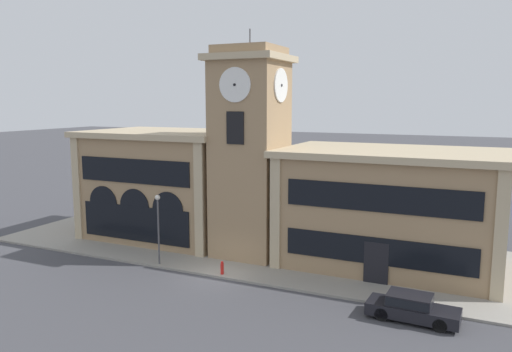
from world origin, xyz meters
name	(u,v)px	position (x,y,z in m)	size (l,w,h in m)	color
ground_plane	(215,278)	(0.00, 0.00, 0.00)	(300.00, 300.00, 0.00)	#424247
sidewalk_kerb	(259,248)	(0.00, 6.93, 0.07)	(41.61, 13.86, 0.15)	gray
clock_tower	(250,153)	(0.00, 5.37, 7.59)	(5.30, 5.30, 16.30)	#9E7F5B
town_hall_left_wing	(167,184)	(-8.70, 7.43, 4.47)	(12.89, 9.48, 8.90)	#9E7F5B
town_hall_right_wing	(390,208)	(9.70, 7.44, 4.06)	(14.91, 9.48, 8.07)	#9E7F5B
parked_car_near	(412,307)	(12.41, -1.21, 0.74)	(4.72, 1.92, 1.40)	black
street_lamp	(158,218)	(-4.66, 0.48, 3.42)	(0.36, 0.36, 4.87)	#4C4C51
fire_hydrant	(222,268)	(0.29, 0.48, 0.57)	(0.22, 0.22, 0.87)	red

